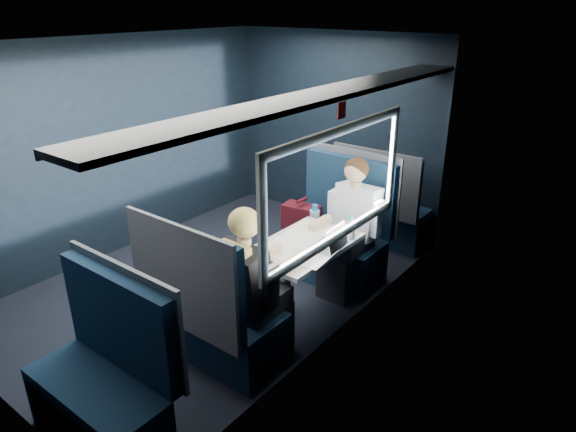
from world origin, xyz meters
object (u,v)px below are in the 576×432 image
Objects in this scene: seat_row_front at (381,210)px; seat_row_back at (106,383)px; woman at (251,281)px; bottle_small at (350,228)px; seat_bay_near at (335,236)px; laptop at (331,243)px; cup at (351,234)px; seat_bay_far at (212,315)px; table at (300,251)px; man at (351,221)px.

seat_row_front and seat_row_back have the same top height.
woman is 6.55× the size of bottle_small.
seat_bay_near is at bearing 132.22° from bottle_small.
woman reaches higher than laptop.
seat_bay_far is at bearing -111.28° from cup.
cup is at bearing 48.91° from table.
cup is (0.01, -0.02, -0.04)m from bottle_small.
seat_row_front reaches higher than bottle_small.
table is at bearing -84.20° from seat_row_front.
seat_row_front is 0.88× the size of woman.
man is 14.52× the size of cup.
cup is at bearing -72.30° from seat_row_front.
laptop reaches higher than table.
table is at bearing 84.20° from seat_row_back.
seat_row_front is 1.58m from bottle_small.
man is (0.25, 1.57, 0.30)m from seat_bay_far.
table is at bearing -76.81° from seat_bay_near.
woman is at bearing 33.82° from seat_bay_far.
cup is at bearing 68.72° from seat_bay_far.
seat_row_front is at bearing 107.37° from bottle_small.
seat_row_back is at bearing -102.44° from cup.
bottle_small is at bearing 51.60° from table.
seat_bay_near is 0.81m from cup.
seat_bay_near reaches higher than laptop.
man is at bearing 84.28° from seat_row_back.
seat_bay_near is 1.01m from laptop.
laptop is at bearing -75.54° from seat_row_front.
seat_bay_far is at bearing -110.46° from bottle_small.
table is 0.76× the size of woman.
seat_row_front is at bearing 102.83° from man.
man is at bearing 120.53° from cup.
man is at bearing 84.48° from table.
seat_bay_near is 1.63m from woman.
seat_row_front is 1.84m from laptop.
cup is at bearing -59.47° from man.
seat_bay_near is at bearing 90.44° from seat_row_back.
bottle_small is 0.05m from cup.
cup is at bearing 78.08° from woman.
seat_bay_near is 0.95× the size of woman.
seat_bay_near is at bearing 132.25° from cup.
bottle_small is (0.45, -1.45, 0.42)m from seat_row_front.
seat_bay_far is 13.84× the size of cup.
seat_bay_far is at bearing -115.71° from laptop.
seat_bay_near is 1.09× the size of seat_row_back.
laptop is (0.20, -0.64, 0.08)m from man.
seat_bay_near is 1.09× the size of seat_row_front.
seat_row_back is (-0.18, -1.80, -0.25)m from table.
seat_bay_near is 0.43m from man.
table is 0.76× the size of man.
seat_bay_far is at bearing -89.32° from seat_bay_near.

